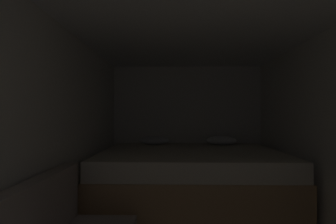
% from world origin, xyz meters
% --- Properties ---
extents(wall_back, '(2.60, 0.05, 2.07)m').
position_xyz_m(wall_back, '(0.00, 4.23, 1.03)').
color(wall_back, silver).
rests_on(wall_back, ground).
extents(wall_left, '(0.05, 4.71, 2.07)m').
position_xyz_m(wall_left, '(-1.27, 1.85, 1.03)').
color(wall_left, silver).
rests_on(wall_left, ground).
extents(ceiling_slab, '(2.60, 4.71, 0.05)m').
position_xyz_m(ceiling_slab, '(0.00, 1.85, 2.09)').
color(ceiling_slab, white).
rests_on(ceiling_slab, wall_left).
extents(bed, '(2.38, 1.80, 0.91)m').
position_xyz_m(bed, '(0.00, 3.26, 0.39)').
color(bed, tan).
rests_on(bed, ground).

